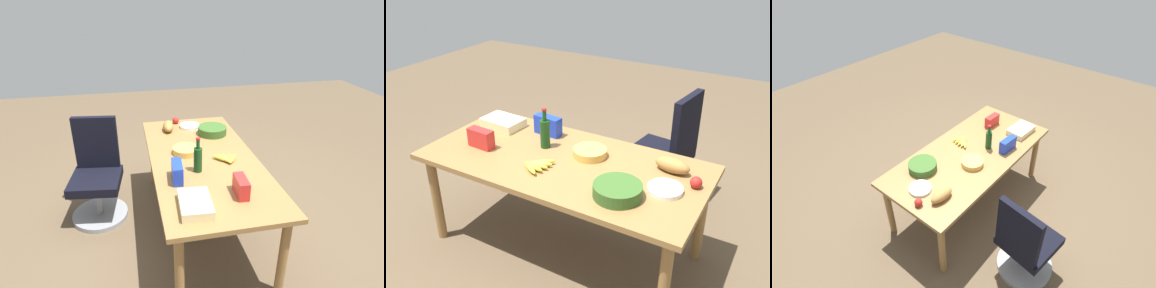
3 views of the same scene
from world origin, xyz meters
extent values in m
plane|color=brown|center=(0.00, 0.00, 0.00)|extent=(10.00, 10.00, 0.00)
cube|color=olive|center=(0.00, 0.00, 0.74)|extent=(2.00, 0.95, 0.04)
cylinder|color=olive|center=(-0.91, -0.39, 0.36)|extent=(0.07, 0.07, 0.72)
cylinder|color=olive|center=(0.91, -0.39, 0.36)|extent=(0.07, 0.07, 0.72)
cylinder|color=olive|center=(-0.91, 0.39, 0.36)|extent=(0.07, 0.07, 0.72)
cylinder|color=olive|center=(0.91, 0.39, 0.36)|extent=(0.07, 0.07, 0.72)
cylinder|color=gray|center=(0.35, 1.01, 0.03)|extent=(0.56, 0.56, 0.05)
cylinder|color=gray|center=(0.35, 1.01, 0.24)|extent=(0.06, 0.06, 0.38)
cube|color=black|center=(0.35, 1.01, 0.43)|extent=(0.54, 0.54, 0.09)
cube|color=black|center=(0.57, 0.98, 0.75)|extent=(0.12, 0.44, 0.55)
cylinder|color=gold|center=(0.13, 0.14, 0.79)|extent=(0.28, 0.28, 0.06)
cylinder|color=#133D16|center=(-0.22, 0.10, 0.87)|extent=(0.08, 0.08, 0.21)
cylinder|color=#133D16|center=(-0.22, 0.10, 1.01)|extent=(0.03, 0.03, 0.08)
cylinder|color=red|center=(-0.22, 0.10, 1.06)|extent=(0.04, 0.04, 0.01)
cube|color=red|center=(-0.63, -0.13, 0.83)|extent=(0.20, 0.09, 0.14)
ellipsoid|color=yellow|center=(-0.11, -0.24, 0.79)|extent=(0.16, 0.12, 0.04)
ellipsoid|color=yellow|center=(-0.10, -0.21, 0.79)|extent=(0.17, 0.07, 0.04)
ellipsoid|color=yellow|center=(-0.10, -0.19, 0.79)|extent=(0.17, 0.05, 0.04)
ellipsoid|color=yellow|center=(-0.09, -0.16, 0.79)|extent=(0.17, 0.10, 0.04)
ellipsoid|color=gold|center=(-0.08, -0.14, 0.79)|extent=(0.15, 0.14, 0.04)
cylinder|color=#345A23|center=(0.52, -0.22, 0.80)|extent=(0.31, 0.31, 0.08)
cylinder|color=white|center=(0.75, -0.02, 0.78)|extent=(0.22, 0.22, 0.03)
ellipsoid|color=#A07137|center=(0.71, 0.22, 0.81)|extent=(0.25, 0.13, 0.10)
cube|color=beige|center=(-0.72, 0.24, 0.80)|extent=(0.33, 0.24, 0.07)
sphere|color=red|center=(0.90, 0.11, 0.80)|extent=(0.09, 0.09, 0.08)
cube|color=#1A38C2|center=(-0.32, 0.29, 0.84)|extent=(0.23, 0.10, 0.15)
camera|label=1|loc=(-2.54, 0.64, 2.13)|focal=30.39mm
camera|label=2|loc=(1.38, -2.18, 2.20)|focal=39.67mm
camera|label=3|loc=(2.09, 1.62, 2.89)|focal=28.19mm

